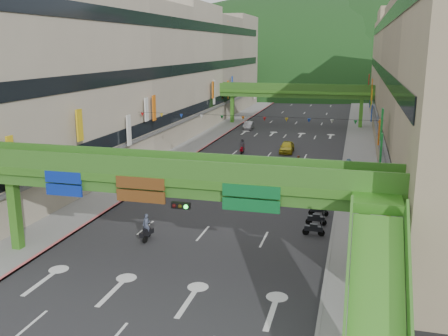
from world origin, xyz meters
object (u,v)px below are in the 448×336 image
Objects in this scene: car_yellow at (287,147)px; scooter_rider_mid at (298,164)px; overpass_near at (183,190)px; scooter_rider_near at (147,228)px; pedestrian_red at (348,173)px; car_silver at (249,125)px.

scooter_rider_mid is at bearing -76.97° from car_yellow.
overpass_near reaches higher than scooter_rider_near.
scooter_rider_mid is at bearing 69.99° from scooter_rider_near.
scooter_rider_near is at bearing -138.21° from pedestrian_red.
pedestrian_red is at bearing 70.17° from overpass_near.
car_silver is 2.46× the size of pedestrian_red.
scooter_rider_near reaches higher than car_silver.
scooter_rider_near is 49.39m from car_silver.
car_yellow is (-2.66, 10.25, -0.26)m from scooter_rider_mid.
scooter_rider_near reaches higher than car_yellow.
overpass_near reaches higher than pedestrian_red.
pedestrian_red is (8.87, 24.59, -4.42)m from overpass_near.
scooter_rider_mid is at bearing -70.79° from car_silver.
pedestrian_red reaches higher than car_yellow.
scooter_rider_near is 0.50× the size of car_silver.
scooter_rider_near is 0.46× the size of car_yellow.
scooter_rider_mid is 29.55m from car_silver.
overpass_near reaches higher than car_yellow.
scooter_rider_near reaches higher than pedestrian_red.
pedestrian_red is (13.22, 20.16, -0.10)m from scooter_rider_near.
car_silver is at bearing 112.58° from scooter_rider_mid.
scooter_rider_near is 23.41m from scooter_rider_mid.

